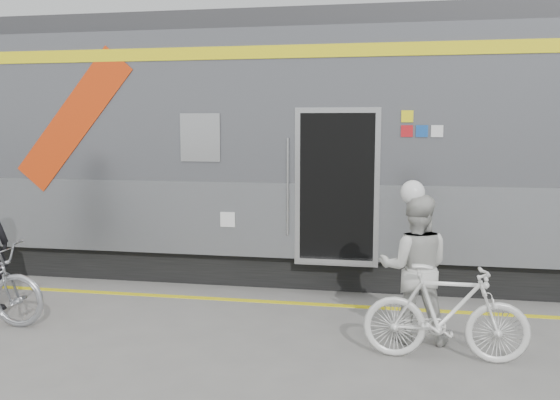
# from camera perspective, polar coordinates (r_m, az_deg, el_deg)

# --- Properties ---
(ground) EXTENTS (90.00, 90.00, 0.00)m
(ground) POSITION_cam_1_polar(r_m,az_deg,el_deg) (6.38, -6.14, -15.27)
(ground) COLOR slate
(ground) RESTS_ON ground
(train) EXTENTS (24.00, 3.17, 4.10)m
(train) POSITION_cam_1_polar(r_m,az_deg,el_deg) (10.26, -6.06, 5.09)
(train) COLOR black
(train) RESTS_ON ground
(safety_strip) EXTENTS (24.00, 0.12, 0.01)m
(safety_strip) POSITION_cam_1_polar(r_m,az_deg,el_deg) (8.34, -1.87, -9.71)
(safety_strip) COLOR yellow
(safety_strip) RESTS_ON ground
(woman) EXTENTS (0.82, 0.64, 1.68)m
(woman) POSITION_cam_1_polar(r_m,az_deg,el_deg) (6.87, 12.85, -6.40)
(woman) COLOR beige
(woman) RESTS_ON ground
(bicycle_right) EXTENTS (1.69, 0.48, 1.02)m
(bicycle_right) POSITION_cam_1_polar(r_m,az_deg,el_deg) (6.45, 15.67, -10.44)
(bicycle_right) COLOR silver
(bicycle_right) RESTS_ON ground
(helmet_woman) EXTENTS (0.27, 0.27, 0.27)m
(helmet_woman) POSITION_cam_1_polar(r_m,az_deg,el_deg) (6.71, 13.08, 1.69)
(helmet_woman) COLOR white
(helmet_woman) RESTS_ON woman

